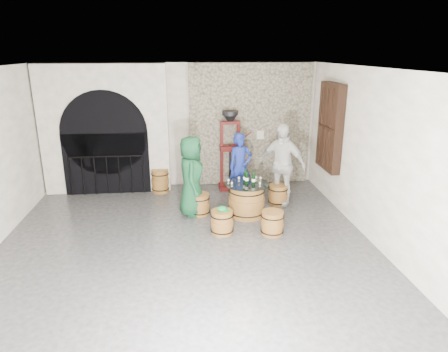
{
  "coord_description": "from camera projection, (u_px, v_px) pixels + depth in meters",
  "views": [
    {
      "loc": [
        -0.04,
        -6.36,
        3.49
      ],
      "look_at": [
        0.81,
        1.31,
        1.05
      ],
      "focal_mm": 32.0,
      "sensor_mm": 36.0,
      "label": 1
    }
  ],
  "objects": [
    {
      "name": "ground",
      "position": [
        187.0,
        256.0,
        7.09
      ],
      "size": [
        8.0,
        8.0,
        0.0
      ],
      "primitive_type": "plane",
      "color": "#2B2B2D",
      "rests_on": "ground"
    },
    {
      "name": "wall_back",
      "position": [
        182.0,
        126.0,
        10.4
      ],
      "size": [
        8.0,
        0.0,
        8.0
      ],
      "primitive_type": "plane",
      "rotation": [
        1.57,
        0.0,
        0.0
      ],
      "color": "white",
      "rests_on": "ground"
    },
    {
      "name": "wall_front",
      "position": [
        193.0,
        331.0,
        2.82
      ],
      "size": [
        8.0,
        0.0,
        8.0
      ],
      "primitive_type": "plane",
      "rotation": [
        -1.57,
        0.0,
        0.0
      ],
      "color": "white",
      "rests_on": "ground"
    },
    {
      "name": "wall_right",
      "position": [
        385.0,
        163.0,
        6.97
      ],
      "size": [
        0.0,
        8.0,
        8.0
      ],
      "primitive_type": "plane",
      "rotation": [
        1.57,
        0.0,
        -1.57
      ],
      "color": "white",
      "rests_on": "ground"
    },
    {
      "name": "ceiling",
      "position": [
        181.0,
        70.0,
        6.12
      ],
      "size": [
        8.0,
        8.0,
        0.0
      ],
      "primitive_type": "plane",
      "rotation": [
        3.14,
        0.0,
        0.0
      ],
      "color": "beige",
      "rests_on": "wall_back"
    },
    {
      "name": "stone_facing_panel",
      "position": [
        250.0,
        125.0,
        10.53
      ],
      "size": [
        3.2,
        0.12,
        3.18
      ],
      "primitive_type": "cube",
      "color": "gray",
      "rests_on": "ground"
    },
    {
      "name": "arched_opening",
      "position": [
        106.0,
        130.0,
        9.95
      ],
      "size": [
        3.1,
        0.6,
        3.19
      ],
      "color": "white",
      "rests_on": "ground"
    },
    {
      "name": "shuttered_window",
      "position": [
        330.0,
        127.0,
        9.17
      ],
      "size": [
        0.23,
        1.1,
        2.0
      ],
      "color": "black",
      "rests_on": "wall_right"
    },
    {
      "name": "barrel_table",
      "position": [
        247.0,
        200.0,
        8.71
      ],
      "size": [
        0.96,
        0.96,
        0.74
      ],
      "color": "olive",
      "rests_on": "ground"
    },
    {
      "name": "barrel_stool_left",
      "position": [
        199.0,
        204.0,
        8.81
      ],
      "size": [
        0.46,
        0.46,
        0.48
      ],
      "color": "olive",
      "rests_on": "ground"
    },
    {
      "name": "barrel_stool_far",
      "position": [
        240.0,
        190.0,
        9.73
      ],
      "size": [
        0.46,
        0.46,
        0.48
      ],
      "color": "olive",
      "rests_on": "ground"
    },
    {
      "name": "barrel_stool_right",
      "position": [
        278.0,
        195.0,
        9.4
      ],
      "size": [
        0.46,
        0.46,
        0.48
      ],
      "color": "olive",
      "rests_on": "ground"
    },
    {
      "name": "barrel_stool_near_right",
      "position": [
        272.0,
        223.0,
        7.86
      ],
      "size": [
        0.46,
        0.46,
        0.48
      ],
      "color": "olive",
      "rests_on": "ground"
    },
    {
      "name": "barrel_stool_near_left",
      "position": [
        222.0,
        222.0,
        7.9
      ],
      "size": [
        0.46,
        0.46,
        0.48
      ],
      "color": "olive",
      "rests_on": "ground"
    },
    {
      "name": "green_cap",
      "position": [
        222.0,
        209.0,
        7.81
      ],
      "size": [
        0.23,
        0.18,
        0.1
      ],
      "color": "#0C8532",
      "rests_on": "barrel_stool_near_left"
    },
    {
      "name": "person_green",
      "position": [
        191.0,
        176.0,
        8.63
      ],
      "size": [
        0.59,
        0.88,
        1.77
      ],
      "primitive_type": "imported",
      "rotation": [
        0.0,
        0.0,
        1.53
      ],
      "color": "#124326",
      "rests_on": "ground"
    },
    {
      "name": "person_blue",
      "position": [
        240.0,
        167.0,
        9.54
      ],
      "size": [
        0.68,
        0.54,
        1.64
      ],
      "primitive_type": "imported",
      "rotation": [
        0.0,
        0.0,
        0.28
      ],
      "color": "navy",
      "rests_on": "ground"
    },
    {
      "name": "person_white",
      "position": [
        282.0,
        165.0,
        9.23
      ],
      "size": [
        1.19,
        1.04,
        1.92
      ],
      "primitive_type": "imported",
      "rotation": [
        0.0,
        0.0,
        -0.62
      ],
      "color": "silver",
      "rests_on": "ground"
    },
    {
      "name": "wine_bottle_left",
      "position": [
        247.0,
        178.0,
        8.55
      ],
      "size": [
        0.08,
        0.08,
        0.32
      ],
      "color": "black",
      "rests_on": "barrel_table"
    },
    {
      "name": "wine_bottle_center",
      "position": [
        254.0,
        179.0,
        8.48
      ],
      "size": [
        0.08,
        0.08,
        0.32
      ],
      "color": "black",
      "rests_on": "barrel_table"
    },
    {
      "name": "wine_bottle_right",
      "position": [
        245.0,
        177.0,
        8.64
      ],
      "size": [
        0.08,
        0.08,
        0.32
      ],
      "color": "black",
      "rests_on": "barrel_table"
    },
    {
      "name": "tasting_glass_a",
      "position": [
        232.0,
        184.0,
        8.4
      ],
      "size": [
        0.05,
        0.05,
        0.1
      ],
      "primitive_type": null,
      "color": "#C27325",
      "rests_on": "barrel_table"
    },
    {
      "name": "tasting_glass_b",
      "position": [
        261.0,
        179.0,
        8.73
      ],
      "size": [
        0.05,
        0.05,
        0.1
      ],
      "primitive_type": null,
      "color": "#C27325",
      "rests_on": "barrel_table"
    },
    {
      "name": "tasting_glass_c",
      "position": [
        239.0,
        179.0,
        8.73
      ],
      "size": [
        0.05,
        0.05,
        0.1
      ],
      "primitive_type": null,
      "color": "#C27325",
      "rests_on": "barrel_table"
    },
    {
      "name": "tasting_glass_d",
      "position": [
        256.0,
        179.0,
        8.77
      ],
      "size": [
        0.05,
        0.05,
        0.1
      ],
      "primitive_type": null,
      "color": "#C27325",
      "rests_on": "barrel_table"
    },
    {
      "name": "tasting_glass_e",
      "position": [
        260.0,
        184.0,
        8.39
      ],
      "size": [
        0.05,
        0.05,
        0.1
      ],
      "primitive_type": null,
      "color": "#C27325",
      "rests_on": "barrel_table"
    },
    {
      "name": "tasting_glass_f",
      "position": [
        228.0,
        181.0,
        8.58
      ],
      "size": [
        0.05,
        0.05,
        0.1
      ],
      "primitive_type": null,
      "color": "#C27325",
      "rests_on": "barrel_table"
    },
    {
      "name": "side_barrel",
      "position": [
        160.0,
        181.0,
        10.19
      ],
      "size": [
        0.45,
        0.45,
        0.6
      ],
      "rotation": [
        0.0,
        0.0,
        -0.31
      ],
      "color": "olive",
      "rests_on": "ground"
    },
    {
      "name": "corking_press",
      "position": [
        230.0,
        144.0,
        10.17
      ],
      "size": [
        0.85,
        0.48,
        2.05
      ],
      "rotation": [
        0.0,
        0.0,
        0.04
      ],
      "color": "#4B100C",
      "rests_on": "ground"
    },
    {
      "name": "control_box",
      "position": [
        260.0,
        135.0,
        10.55
      ],
      "size": [
        0.18,
        0.1,
        0.22
      ],
      "primitive_type": "cube",
      "color": "silver",
      "rests_on": "wall_back"
    }
  ]
}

